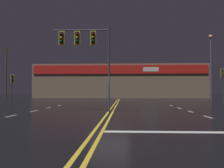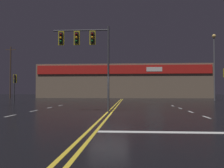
% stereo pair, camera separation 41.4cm
% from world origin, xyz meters
% --- Properties ---
extents(ground_plane, '(200.00, 200.00, 0.00)m').
position_xyz_m(ground_plane, '(0.00, 0.00, 0.00)').
color(ground_plane, black).
extents(road_markings, '(16.66, 60.00, 0.01)m').
position_xyz_m(road_markings, '(1.17, -1.47, 0.00)').
color(road_markings, gold).
rests_on(road_markings, ground).
extents(traffic_signal_median, '(3.99, 0.36, 5.99)m').
position_xyz_m(traffic_signal_median, '(-1.78, 1.32, 4.70)').
color(traffic_signal_median, '#38383D').
rests_on(traffic_signal_median, ground).
extents(traffic_signal_corner_northwest, '(0.42, 0.36, 3.41)m').
position_xyz_m(traffic_signal_corner_northwest, '(-12.16, 12.54, 2.50)').
color(traffic_signal_corner_northwest, '#38383D').
rests_on(traffic_signal_corner_northwest, ground).
extents(streetlight_near_left, '(0.56, 0.56, 9.96)m').
position_xyz_m(streetlight_near_left, '(13.99, 21.99, 6.31)').
color(streetlight_near_left, '#59595E').
rests_on(streetlight_near_left, ground).
extents(building_backdrop, '(37.00, 10.23, 7.21)m').
position_xyz_m(building_backdrop, '(0.00, 40.67, 3.62)').
color(building_backdrop, '#7A6651').
rests_on(building_backdrop, ground).
extents(utility_pole_row, '(47.54, 0.26, 10.65)m').
position_xyz_m(utility_pole_row, '(-1.83, 33.85, 5.23)').
color(utility_pole_row, '#4C3828').
rests_on(utility_pole_row, ground).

